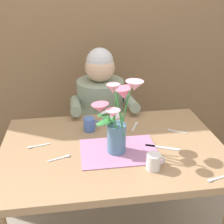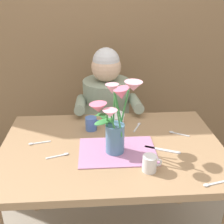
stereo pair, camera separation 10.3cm
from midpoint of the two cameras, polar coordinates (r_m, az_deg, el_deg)
wood_panel_backdrop at (r=2.35m, az=-0.46°, el=17.97°), size 4.00×0.10×2.50m
dining_table at (r=1.58m, az=1.88°, el=-9.95°), size 1.20×0.80×0.74m
seated_person at (r=2.14m, az=0.41°, el=-2.16°), size 0.45×0.47×1.14m
striped_placemat at (r=1.48m, az=3.13°, el=-8.04°), size 0.40×0.28×0.00m
flower_vase at (r=1.38m, az=2.91°, el=-1.12°), size 0.29×0.26×0.38m
ceramic_bowl at (r=1.76m, az=2.06°, el=-1.17°), size 0.14×0.14×0.06m
dinner_knife at (r=1.52m, az=12.18°, el=-7.58°), size 0.18×0.09×0.00m
tea_cup at (r=1.66m, az=-2.47°, el=-2.40°), size 0.09×0.07×0.08m
ceramic_mug at (r=1.34m, az=9.95°, el=-10.33°), size 0.09×0.07×0.08m
spoon_0 at (r=1.58m, az=-13.45°, el=-6.23°), size 0.12×0.04×0.01m
spoon_1 at (r=1.36m, az=21.74°, el=-13.53°), size 0.12×0.04×0.01m
spoon_2 at (r=1.46m, az=-8.32°, el=-8.73°), size 0.12×0.05×0.01m
spoon_3 at (r=1.73m, az=6.99°, el=-2.82°), size 0.07×0.11×0.01m
spoon_4 at (r=1.69m, az=14.60°, el=-4.22°), size 0.11×0.07×0.01m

